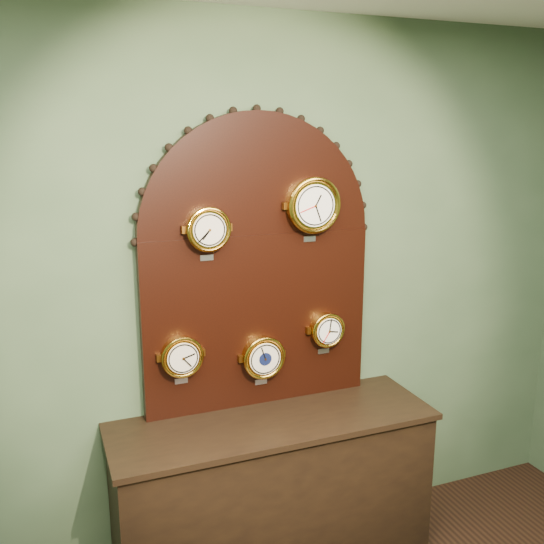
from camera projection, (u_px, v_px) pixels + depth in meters
name	position (u px, v px, depth m)	size (l,w,h in m)	color
wall_back	(254.00, 295.00, 3.13)	(4.00, 4.00, 0.00)	#445D3F
shop_counter	(273.00, 495.00, 3.12)	(1.60, 0.50, 0.80)	black
display_board	(258.00, 255.00, 3.03)	(1.26, 0.06, 1.53)	black
roman_clock	(208.00, 229.00, 2.84)	(0.22, 0.08, 0.27)	gold
arabic_clock	(313.00, 205.00, 3.01)	(0.29, 0.08, 0.33)	gold
hygrometer	(182.00, 356.00, 2.93)	(0.21, 0.08, 0.26)	gold
barometer	(263.00, 357.00, 3.10)	(0.23, 0.08, 0.28)	gold
tide_clock	(327.00, 329.00, 3.20)	(0.19, 0.08, 0.24)	gold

